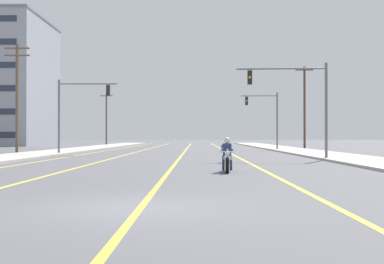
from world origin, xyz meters
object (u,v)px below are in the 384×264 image
at_px(utility_pole_left_far, 106,118).
at_px(utility_pole_right_far, 304,106).
at_px(motorcycle_with_rider, 227,158).
at_px(traffic_signal_near_left, 76,105).
at_px(traffic_signal_near_right, 299,95).
at_px(traffic_signal_mid_right, 267,113).
at_px(utility_pole_left_near, 17,94).

bearing_deg(utility_pole_left_far, utility_pole_right_far, -44.91).
relative_size(motorcycle_with_rider, traffic_signal_near_left, 0.35).
bearing_deg(traffic_signal_near_right, utility_pole_right_far, 77.38).
xyz_separation_m(utility_pole_right_far, utility_pole_left_far, (-28.98, 28.89, -0.39)).
bearing_deg(motorcycle_with_rider, traffic_signal_near_left, 118.71).
height_order(traffic_signal_near_left, traffic_signal_mid_right, same).
distance_m(traffic_signal_mid_right, utility_pole_left_far, 42.49).
height_order(traffic_signal_near_right, traffic_signal_mid_right, same).
relative_size(traffic_signal_mid_right, utility_pole_left_far, 0.68).
distance_m(traffic_signal_near_right, traffic_signal_near_left, 19.13).
bearing_deg(utility_pole_left_near, traffic_signal_near_left, -32.50).
distance_m(utility_pole_left_near, utility_pole_right_far, 32.90).
relative_size(traffic_signal_near_right, traffic_signal_near_left, 1.00).
bearing_deg(traffic_signal_mid_right, utility_pole_left_near, -160.54).
bearing_deg(utility_pole_left_near, utility_pole_left_far, 89.53).
relative_size(traffic_signal_near_left, traffic_signal_mid_right, 1.00).
xyz_separation_m(traffic_signal_mid_right, utility_pole_left_near, (-23.94, -8.46, 1.32)).
xyz_separation_m(traffic_signal_near_right, traffic_signal_mid_right, (0.97, 21.95, -0.12)).
distance_m(traffic_signal_near_right, utility_pole_left_near, 26.67).
height_order(utility_pole_right_far, utility_pole_left_far, utility_pole_right_far).
height_order(traffic_signal_mid_right, utility_pole_left_far, utility_pole_left_far).
bearing_deg(utility_pole_right_far, traffic_signal_near_left, -140.52).
relative_size(traffic_signal_near_right, utility_pole_right_far, 0.63).
xyz_separation_m(traffic_signal_near_right, utility_pole_left_near, (-22.97, 13.49, 1.21)).
relative_size(traffic_signal_mid_right, utility_pole_left_near, 0.62).
relative_size(traffic_signal_near_right, traffic_signal_mid_right, 1.00).
bearing_deg(traffic_signal_near_right, traffic_signal_near_left, 150.39).
bearing_deg(traffic_signal_near_left, utility_pole_left_far, 97.13).
bearing_deg(traffic_signal_near_right, motorcycle_with_rider, -115.30).
bearing_deg(utility_pole_left_near, traffic_signal_near_right, -30.43).
height_order(traffic_signal_near_right, utility_pole_right_far, utility_pole_right_far).
distance_m(motorcycle_with_rider, utility_pole_left_near, 30.76).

